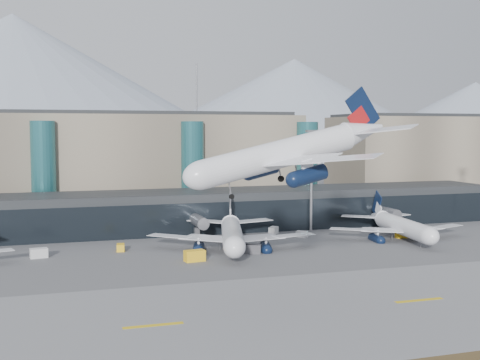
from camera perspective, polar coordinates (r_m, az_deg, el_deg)
name	(u,v)px	position (r m, az deg, el deg)	size (l,w,h in m)	color
ground	(261,286)	(100.28, 1.97, -10.00)	(900.00, 900.00, 0.00)	#515154
runway_strip	(295,312)	(86.77, 5.27, -12.37)	(400.00, 40.00, 0.04)	slate
runway_markings	(295,312)	(86.76, 5.27, -12.35)	(128.00, 1.00, 0.02)	gold
concourse	(187,211)	(154.10, -5.02, -2.94)	(170.00, 27.00, 10.00)	black
terminal_main	(80,165)	(182.11, -14.89, 1.41)	(130.00, 30.00, 31.00)	gray
terminal_east	(433,159)	(221.66, 17.87, 1.90)	(70.00, 30.00, 31.00)	gray
teal_towers	(121,173)	(166.94, -11.24, 0.69)	(116.40, 19.40, 46.00)	#246167
mountain_ridge	(120,104)	(474.53, -11.30, 7.08)	(910.00, 400.00, 110.00)	gray
lightmast_mid	(311,174)	(153.07, 6.79, 0.54)	(3.00, 1.20, 25.60)	slate
hero_jet	(298,144)	(84.52, 5.53, 3.42)	(33.94, 33.62, 10.97)	white
jet_parked_mid	(232,226)	(131.00, -0.79, -4.42)	(37.13, 38.45, 12.35)	white
jet_parked_right	(397,220)	(147.57, 14.69, -3.69)	(34.91, 34.79, 11.32)	white
veh_a	(39,253)	(127.89, -18.54, -6.58)	(3.39, 1.91, 1.91)	silver
veh_b	(121,248)	(130.40, -11.26, -6.30)	(2.63, 1.62, 1.51)	yellow
veh_c	(253,249)	(125.48, 1.22, -6.55)	(3.42, 1.81, 1.90)	#454549
veh_d	(273,230)	(148.78, 3.19, -4.80)	(3.10, 1.66, 1.77)	silver
veh_e	(401,235)	(148.18, 15.04, -5.05)	(2.63, 1.49, 1.49)	yellow
veh_g	(302,234)	(144.87, 5.88, -5.13)	(2.58, 1.51, 1.51)	silver
veh_h	(195,256)	(118.44, -4.33, -7.18)	(3.94, 2.07, 2.18)	yellow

